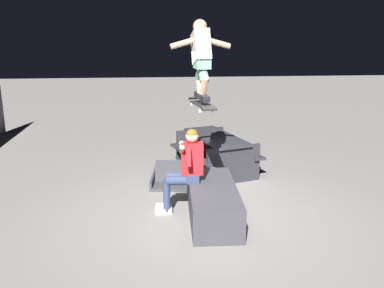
{
  "coord_description": "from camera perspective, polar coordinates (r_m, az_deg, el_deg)",
  "views": [
    {
      "loc": [
        -5.95,
        0.76,
        2.79
      ],
      "look_at": [
        0.23,
        0.21,
        1.1
      ],
      "focal_mm": 39.17,
      "sensor_mm": 36.0,
      "label": 1
    }
  ],
  "objects": [
    {
      "name": "person_sitting_on_ledge",
      "position": [
        6.53,
        -0.95,
        -3.03
      ],
      "size": [
        0.59,
        0.76,
        1.34
      ],
      "color": "#2D3856",
      "rests_on": "ground"
    },
    {
      "name": "kicker_ramp",
      "position": [
        8.01,
        -2.24,
        -4.75
      ],
      "size": [
        1.18,
        0.99,
        0.36
      ],
      "color": "#38383D",
      "rests_on": "ground"
    },
    {
      "name": "skater_airborne",
      "position": [
        6.1,
        1.26,
        11.91
      ],
      "size": [
        0.63,
        0.89,
        1.12
      ],
      "color": "black"
    },
    {
      "name": "picnic_table_back",
      "position": [
        8.48,
        3.24,
        -0.49
      ],
      "size": [
        2.03,
        1.8,
        0.75
      ],
      "color": "#28282D",
      "rests_on": "ground"
    },
    {
      "name": "ledge_box_main",
      "position": [
        6.49,
        2.83,
        -7.84
      ],
      "size": [
        1.87,
        0.77,
        0.5
      ],
      "primitive_type": "cube",
      "rotation": [
        0.0,
        0.0,
        -0.04
      ],
      "color": "#38383D",
      "rests_on": "ground"
    },
    {
      "name": "ground_plane",
      "position": [
        6.61,
        2.04,
        -9.76
      ],
      "size": [
        40.0,
        40.0,
        0.0
      ],
      "primitive_type": "plane",
      "color": "slate"
    },
    {
      "name": "skateboard",
      "position": [
        6.12,
        1.34,
        5.45
      ],
      "size": [
        1.04,
        0.32,
        0.13
      ],
      "color": "black"
    }
  ]
}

